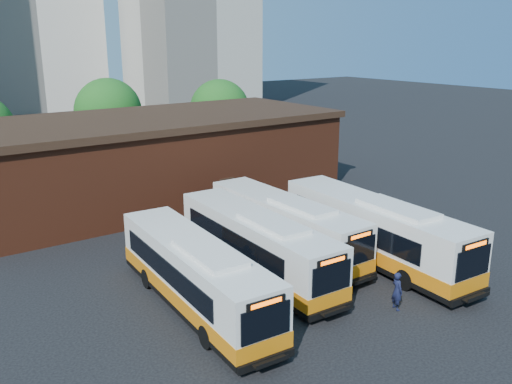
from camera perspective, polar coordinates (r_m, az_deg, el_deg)
ground at (r=27.56m, az=7.52°, el=-10.27°), size 220.00×220.00×0.00m
bus_west at (r=25.29m, az=-6.39°, el=-8.91°), size 3.23×12.44×3.36m
bus_midwest at (r=28.61m, az=0.05°, el=-5.75°), size 3.01×12.50×3.38m
bus_mideast at (r=31.45m, az=3.06°, el=-3.75°), size 2.60×12.32×3.35m
bus_east at (r=30.92m, az=12.34°, el=-4.21°), size 3.55×13.45×3.63m
transit_worker at (r=26.08m, az=14.63°, el=-10.04°), size 0.60×0.76×1.82m
depot_building at (r=42.51m, az=-10.93°, el=3.64°), size 28.60×12.60×6.40m
tree_mid at (r=55.75m, az=-15.27°, el=8.16°), size 6.56×6.56×8.36m
tree_east at (r=57.88m, az=-3.84°, el=8.70°), size 6.24×6.24×7.96m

